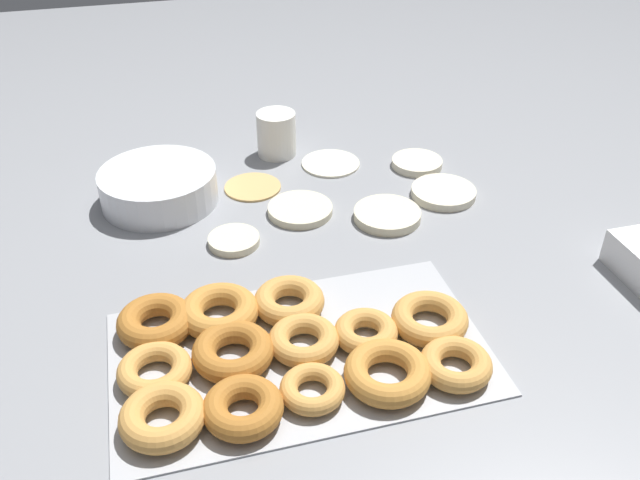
# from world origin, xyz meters

# --- Properties ---
(ground_plane) EXTENTS (3.00, 3.00, 0.00)m
(ground_plane) POSITION_xyz_m (0.00, 0.00, 0.00)
(ground_plane) COLOR gray
(pancake_0) EXTENTS (0.10, 0.10, 0.01)m
(pancake_0) POSITION_xyz_m (0.18, 0.18, 0.01)
(pancake_0) COLOR beige
(pancake_0) RESTS_ON ground_plane
(pancake_1) EXTENTS (0.11, 0.11, 0.01)m
(pancake_1) POSITION_xyz_m (-0.08, 0.08, 0.01)
(pancake_1) COLOR beige
(pancake_1) RESTS_ON ground_plane
(pancake_2) EXTENTS (0.10, 0.10, 0.01)m
(pancake_2) POSITION_xyz_m (-0.14, 0.18, 0.00)
(pancake_2) COLOR tan
(pancake_2) RESTS_ON ground_plane
(pancake_3) EXTENTS (0.12, 0.12, 0.01)m
(pancake_3) POSITION_xyz_m (0.19, 0.07, 0.01)
(pancake_3) COLOR beige
(pancake_3) RESTS_ON ground_plane
(pancake_4) EXTENTS (0.11, 0.11, 0.02)m
(pancake_4) POSITION_xyz_m (0.06, 0.02, 0.01)
(pancake_4) COLOR beige
(pancake_4) RESTS_ON ground_plane
(pancake_5) EXTENTS (0.11, 0.11, 0.01)m
(pancake_5) POSITION_xyz_m (0.02, 0.23, 0.00)
(pancake_5) COLOR silver
(pancake_5) RESTS_ON ground_plane
(pancake_6) EXTENTS (0.08, 0.08, 0.01)m
(pancake_6) POSITION_xyz_m (-0.20, 0.02, 0.01)
(pancake_6) COLOR beige
(pancake_6) RESTS_ON ground_plane
(donut_tray) EXTENTS (0.49, 0.29, 0.04)m
(donut_tray) POSITION_xyz_m (-0.18, -0.26, 0.02)
(donut_tray) COLOR #ADAFB5
(donut_tray) RESTS_ON ground_plane
(batter_bowl) EXTENTS (0.20, 0.20, 0.06)m
(batter_bowl) POSITION_xyz_m (-0.31, 0.18, 0.03)
(batter_bowl) COLOR white
(batter_bowl) RESTS_ON ground_plane
(paper_cup) EXTENTS (0.08, 0.08, 0.09)m
(paper_cup) POSITION_xyz_m (-0.07, 0.31, 0.04)
(paper_cup) COLOR white
(paper_cup) RESTS_ON ground_plane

